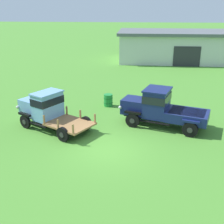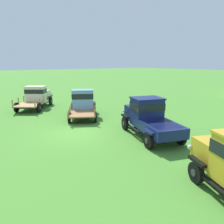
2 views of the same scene
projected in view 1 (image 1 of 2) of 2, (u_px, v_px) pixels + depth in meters
ground_plane at (108, 149)px, 14.49m from camera, size 240.00×240.00×0.00m
farm_shed at (209, 46)px, 37.08m from camera, size 23.95×9.05×3.85m
vintage_truck_second_in_line at (46, 109)px, 16.87m from camera, size 5.20×4.00×2.20m
vintage_truck_midrow_center at (161, 107)px, 17.00m from camera, size 5.53×3.41×2.30m
oil_drum_beside_row at (108, 100)px, 20.56m from camera, size 0.67×0.67×0.89m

